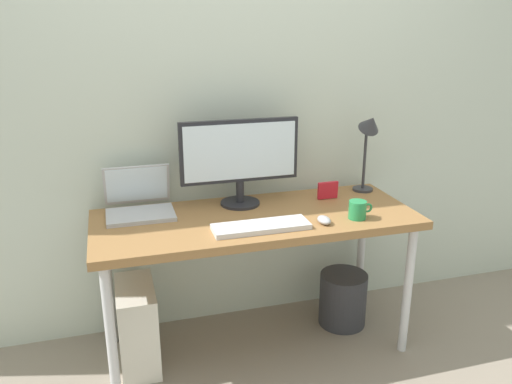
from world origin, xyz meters
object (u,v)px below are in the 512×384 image
Objects in this scene: laptop at (139,202)px; mouse at (324,220)px; photo_frame at (328,190)px; desk at (256,228)px; keyboard at (261,227)px; desk_lamp at (369,135)px; wastebasket at (343,299)px; computer_tower at (138,326)px; monitor at (240,156)px; coffee_mug at (358,210)px.

mouse is at bearing -25.23° from laptop.
desk is at bearing -163.14° from photo_frame.
photo_frame is (0.46, 0.30, 0.04)m from keyboard.
laptop reaches higher than photo_frame.
mouse is at bearing -116.28° from photo_frame.
wastebasket is (-0.15, -0.11, -0.90)m from desk_lamp.
desk is 0.75m from computer_tower.
computer_tower is 1.12m from wastebasket.
monitor is 1.01m from wastebasket.
desk is at bearing 81.37° from keyboard.
desk_lamp is at bearing 0.05° from monitor.
laptop is 0.97m from photo_frame.
desk_lamp is 0.62m from mouse.
coffee_mug is at bearing 4.78° from mouse.
monitor is at bearing 144.48° from coffee_mug.
laptop is at bearing 70.87° from computer_tower.
wastebasket is at bearing 23.43° from keyboard.
keyboard is 0.55m from photo_frame.
mouse is 0.75× the size of coffee_mug.
monitor is 1.43× the size of computer_tower.
keyboard is at bearing -98.63° from desk.
coffee_mug is at bearing -10.47° from computer_tower.
coffee_mug is at bearing -20.37° from laptop.
mouse is 0.30× the size of wastebasket.
photo_frame is at bearing 33.25° from keyboard.
desk_lamp is 0.84m from keyboard.
mouse is (0.30, -0.02, 0.01)m from keyboard.
coffee_mug is 1.08× the size of photo_frame.
laptop is 2.68× the size of coffee_mug.
desk_lamp is at bearing 14.67° from desk.
monitor is 0.71m from desk_lamp.
monitor is at bearing -179.95° from desk_lamp.
desk is at bearing -172.39° from wastebasket.
computer_tower is (-0.57, 0.19, -0.53)m from keyboard.
desk is 0.36m from monitor.
mouse is (0.31, -0.36, -0.24)m from monitor.
monitor is 1.34× the size of desk_lamp.
wastebasket is at bearing 2.38° from computer_tower.
coffee_mug reaches higher than computer_tower.
coffee_mug is at bearing -35.52° from monitor.
wastebasket is at bearing 45.53° from mouse.
desk_lamp is 1.06× the size of computer_tower.
computer_tower is at bearing -174.06° from photo_frame.
monitor is 1.87× the size of laptop.
wastebasket is at bearing 7.61° from desk.
photo_frame is 0.64m from wastebasket.
laptop reaches higher than desk.
keyboard is 4.89× the size of mouse.
wastebasket is at bearing -144.67° from desk_lamp.
computer_tower is 1.40× the size of wastebasket.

